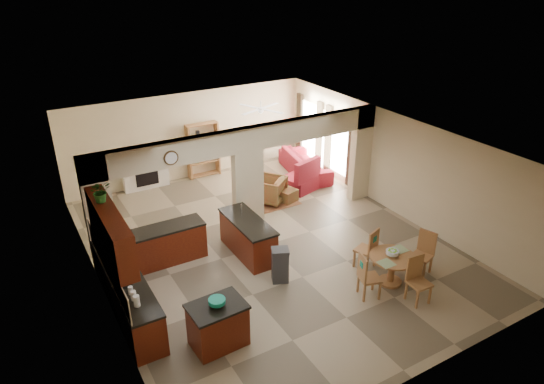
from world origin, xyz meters
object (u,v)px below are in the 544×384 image
kitchen_island (218,325)px  dining_table (392,265)px  armchair (270,190)px  sofa (305,164)px

kitchen_island → dining_table: bearing=-5.1°
kitchen_island → armchair: kitchen_island is taller
dining_table → kitchen_island: bearing=177.5°
kitchen_island → dining_table: 4.08m
dining_table → sofa: (1.73, 6.01, -0.10)m
sofa → kitchen_island: bearing=146.5°
kitchen_island → armchair: (3.77, 4.64, -0.06)m
kitchen_island → dining_table: kitchen_island is taller
sofa → armchair: size_ratio=2.93×
dining_table → sofa: 6.26m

